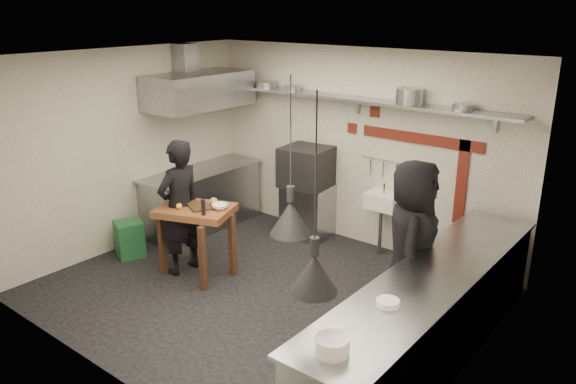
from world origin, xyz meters
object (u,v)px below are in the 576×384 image
Objects in this scene: prep_table at (197,241)px; chef_left at (180,207)px; combi_oven at (306,167)px; oven_stand at (308,210)px; chef_right at (412,244)px; green_bin at (130,239)px.

chef_left is (-0.22, -0.06, 0.42)m from prep_table.
combi_oven is at bearing 59.20° from prep_table.
prep_table is (-0.35, -1.92, 0.06)m from oven_stand.
chef_left is at bearing 81.24° from chef_right.
combi_oven is (-0.01, -0.05, 0.69)m from oven_stand.
chef_left is (0.93, 0.15, 0.63)m from green_bin.
prep_table is 2.77m from chef_right.
chef_right is at bearing -33.33° from combi_oven.
prep_table is 0.52× the size of chef_left.
green_bin is at bearing 79.98° from chef_right.
prep_table is 0.48m from chef_left.
green_bin is 1.14m from chef_left.
chef_right reaches higher than chef_left.
oven_stand is at bearing 54.83° from green_bin.
prep_table is at bearing -106.16° from oven_stand.
prep_table is (-0.34, -1.87, -0.63)m from combi_oven.
chef_left is at bearing 9.07° from green_bin.
prep_table reaches higher than oven_stand.
chef_right reaches higher than green_bin.
green_bin is 3.96m from chef_right.
oven_stand reaches higher than green_bin.
oven_stand is 0.45× the size of chef_left.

